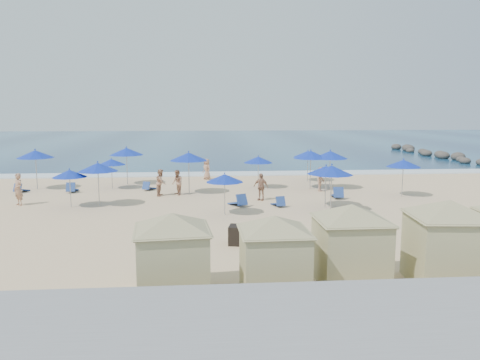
# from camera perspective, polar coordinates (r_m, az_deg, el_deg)

# --- Properties ---
(ground) EXTENTS (160.00, 160.00, 0.00)m
(ground) POSITION_cam_1_polar(r_m,az_deg,el_deg) (23.51, 0.79, -4.48)
(ground) COLOR beige
(ground) RESTS_ON ground
(ocean) EXTENTS (160.00, 80.00, 0.06)m
(ocean) POSITION_cam_1_polar(r_m,az_deg,el_deg) (78.00, -3.06, 4.70)
(ocean) COLOR navy
(ocean) RESTS_ON ground
(surf_line) EXTENTS (160.00, 2.50, 0.08)m
(surf_line) POSITION_cam_1_polar(r_m,az_deg,el_deg) (38.72, -1.39, 0.76)
(surf_line) COLOR white
(surf_line) RESTS_ON ground
(seawall) EXTENTS (160.00, 6.10, 1.22)m
(seawall) POSITION_cam_1_polar(r_m,az_deg,el_deg) (10.63, 8.06, -17.54)
(seawall) COLOR gray
(seawall) RESTS_ON ground
(rock_jetty) EXTENTS (2.56, 26.66, 0.96)m
(rock_jetty) POSITION_cam_1_polar(r_m,az_deg,el_deg) (54.64, 24.03, 2.65)
(rock_jetty) COLOR #332D2A
(rock_jetty) RESTS_ON ground
(trash_bin) EXTENTS (0.89, 0.89, 0.75)m
(trash_bin) POSITION_cam_1_polar(r_m,az_deg,el_deg) (18.72, -0.17, -6.71)
(trash_bin) COLOR black
(trash_bin) RESTS_ON ground
(cabana_0) EXTENTS (4.26, 4.26, 2.68)m
(cabana_0) POSITION_cam_1_polar(r_m,az_deg,el_deg) (13.52, -8.25, -7.74)
(cabana_0) COLOR tan
(cabana_0) RESTS_ON ground
(cabana_1) EXTENTS (4.07, 4.07, 2.55)m
(cabana_1) POSITION_cam_1_polar(r_m,az_deg,el_deg) (13.63, 4.21, -7.87)
(cabana_1) COLOR tan
(cabana_1) RESTS_ON ground
(cabana_2) EXTENTS (4.35, 4.35, 2.73)m
(cabana_2) POSITION_cam_1_polar(r_m,az_deg,el_deg) (14.75, 13.38, -6.38)
(cabana_2) COLOR tan
(cabana_2) RESTS_ON ground
(cabana_3) EXTENTS (4.61, 4.61, 2.90)m
(cabana_3) POSITION_cam_1_polar(r_m,az_deg,el_deg) (15.59, 24.05, -5.73)
(cabana_3) COLOR tan
(cabana_3) RESTS_ON ground
(umbrella_0) EXTENTS (2.40, 2.40, 2.73)m
(umbrella_0) POSITION_cam_1_polar(r_m,az_deg,el_deg) (34.05, -23.69, 2.91)
(umbrella_0) COLOR #A5A8AD
(umbrella_0) RESTS_ON ground
(umbrella_1) EXTENTS (1.89, 1.89, 2.15)m
(umbrella_1) POSITION_cam_1_polar(r_m,az_deg,el_deg) (27.06, -20.08, 0.74)
(umbrella_1) COLOR #A5A8AD
(umbrella_1) RESTS_ON ground
(umbrella_2) EXTENTS (1.86, 1.86, 2.12)m
(umbrella_2) POSITION_cam_1_polar(r_m,az_deg,el_deg) (32.47, -15.41, 2.14)
(umbrella_2) COLOR #A5A8AD
(umbrella_2) RESTS_ON ground
(umbrella_3) EXTENTS (2.20, 2.20, 2.51)m
(umbrella_3) POSITION_cam_1_polar(r_m,az_deg,el_deg) (26.90, -16.95, 1.51)
(umbrella_3) COLOR #A5A8AD
(umbrella_3) RESTS_ON ground
(umbrella_4) EXTENTS (2.40, 2.40, 2.73)m
(umbrella_4) POSITION_cam_1_polar(r_m,az_deg,el_deg) (34.14, -13.68, 3.40)
(umbrella_4) COLOR #A5A8AD
(umbrella_4) RESTS_ON ground
(umbrella_5) EXTENTS (2.40, 2.40, 2.73)m
(umbrella_5) POSITION_cam_1_polar(r_m,az_deg,el_deg) (29.72, -6.28, 2.85)
(umbrella_5) COLOR #A5A8AD
(umbrella_5) RESTS_ON ground
(umbrella_6) EXTENTS (1.91, 1.91, 2.18)m
(umbrella_6) POSITION_cam_1_polar(r_m,az_deg,el_deg) (23.57, -1.89, 0.22)
(umbrella_6) COLOR #A5A8AD
(umbrella_6) RESTS_ON ground
(umbrella_7) EXTENTS (1.99, 1.99, 2.27)m
(umbrella_7) POSITION_cam_1_polar(r_m,az_deg,el_deg) (31.57, 2.24, 2.49)
(umbrella_7) COLOR #A5A8AD
(umbrella_7) RESTS_ON ground
(umbrella_8) EXTENTS (2.09, 2.09, 2.37)m
(umbrella_8) POSITION_cam_1_polar(r_m,az_deg,el_deg) (25.81, 10.44, 1.20)
(umbrella_8) COLOR #A5A8AD
(umbrella_8) RESTS_ON ground
(umbrella_9) EXTENTS (2.35, 2.35, 2.68)m
(umbrella_9) POSITION_cam_1_polar(r_m,az_deg,el_deg) (31.83, 10.94, 3.04)
(umbrella_9) COLOR #A5A8AD
(umbrella_9) RESTS_ON ground
(umbrella_10) EXTENTS (2.36, 2.36, 2.69)m
(umbrella_10) POSITION_cam_1_polar(r_m,az_deg,el_deg) (31.65, 8.61, 3.08)
(umbrella_10) COLOR #A5A8AD
(umbrella_10) RESTS_ON ground
(umbrella_11) EXTENTS (2.08, 2.08, 2.37)m
(umbrella_11) POSITION_cam_1_polar(r_m,az_deg,el_deg) (30.27, 19.30, 1.93)
(umbrella_11) COLOR #A5A8AD
(umbrella_11) RESTS_ON ground
(umbrella_12) EXTENTS (2.08, 2.08, 2.36)m
(umbrella_12) POSITION_cam_1_polar(r_m,az_deg,el_deg) (35.07, 8.28, 3.16)
(umbrella_12) COLOR #A5A8AD
(umbrella_12) RESTS_ON ground
(umbrella_13) EXTENTS (2.23, 2.23, 2.54)m
(umbrella_13) POSITION_cam_1_polar(r_m,az_deg,el_deg) (24.68, 11.11, 1.19)
(umbrella_13) COLOR #A5A8AD
(umbrella_13) RESTS_ON ground
(beach_chair_0) EXTENTS (0.74, 1.22, 0.63)m
(beach_chair_0) POSITION_cam_1_polar(r_m,az_deg,el_deg) (33.42, -25.19, -1.01)
(beach_chair_0) COLOR navy
(beach_chair_0) RESTS_ON ground
(beach_chair_1) EXTENTS (0.63, 1.29, 0.70)m
(beach_chair_1) POSITION_cam_1_polar(r_m,az_deg,el_deg) (32.17, -19.81, -1.00)
(beach_chair_1) COLOR navy
(beach_chair_1) RESTS_ON ground
(beach_chair_2) EXTENTS (0.90, 1.22, 0.61)m
(beach_chair_2) POSITION_cam_1_polar(r_m,az_deg,el_deg) (31.66, -11.10, -0.85)
(beach_chair_2) COLOR navy
(beach_chair_2) RESTS_ON ground
(beach_chair_3) EXTENTS (1.09, 1.47, 0.74)m
(beach_chair_3) POSITION_cam_1_polar(r_m,az_deg,el_deg) (25.94, -0.16, -2.66)
(beach_chair_3) COLOR navy
(beach_chair_3) RESTS_ON ground
(beach_chair_4) EXTENTS (0.72, 1.21, 0.62)m
(beach_chair_4) POSITION_cam_1_polar(r_m,az_deg,el_deg) (25.94, 4.74, -2.77)
(beach_chair_4) COLOR navy
(beach_chair_4) RESTS_ON ground
(beach_chair_5) EXTENTS (0.75, 1.41, 0.75)m
(beach_chair_5) POSITION_cam_1_polar(r_m,az_deg,el_deg) (28.83, 11.79, -1.69)
(beach_chair_5) COLOR navy
(beach_chair_5) RESTS_ON ground
(beachgoer_0) EXTENTS (0.78, 0.76, 1.81)m
(beachgoer_0) POSITION_cam_1_polar(r_m,az_deg,el_deg) (28.88, -25.41, -1.04)
(beachgoer_0) COLOR #AC7B5F
(beachgoer_0) RESTS_ON ground
(beachgoer_1) EXTENTS (0.85, 0.94, 1.58)m
(beachgoer_1) POSITION_cam_1_polar(r_m,az_deg,el_deg) (29.48, -7.66, -0.31)
(beachgoer_1) COLOR #AC7B5F
(beachgoer_1) RESTS_ON ground
(beachgoer_2) EXTENTS (1.00, 0.87, 1.61)m
(beachgoer_2) POSITION_cam_1_polar(r_m,az_deg,el_deg) (27.58, 2.55, -0.83)
(beachgoer_2) COLOR #AC7B5F
(beachgoer_2) RESTS_ON ground
(beachgoer_3) EXTENTS (1.07, 1.19, 1.60)m
(beachgoer_3) POSITION_cam_1_polar(r_m,az_deg,el_deg) (31.07, 9.83, 0.11)
(beachgoer_3) COLOR #AC7B5F
(beachgoer_3) RESTS_ON ground
(beachgoer_4) EXTENTS (0.86, 0.93, 1.59)m
(beachgoer_4) POSITION_cam_1_polar(r_m,az_deg,el_deg) (35.88, -4.06, 1.34)
(beachgoer_4) COLOR #AC7B5F
(beachgoer_4) RESTS_ON ground
(beachgoer_5) EXTENTS (0.75, 0.89, 1.66)m
(beachgoer_5) POSITION_cam_1_polar(r_m,az_deg,el_deg) (29.43, -9.61, -0.29)
(beachgoer_5) COLOR #AC7B5F
(beachgoer_5) RESTS_ON ground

